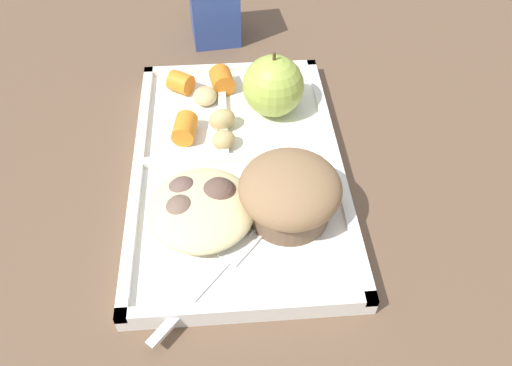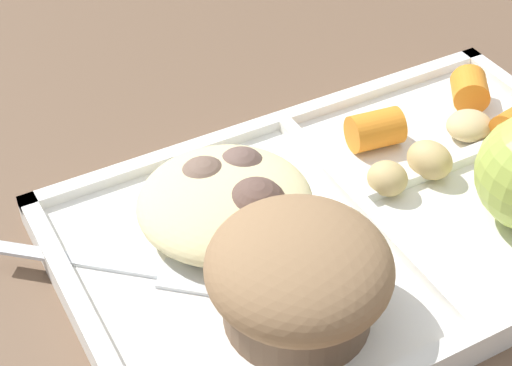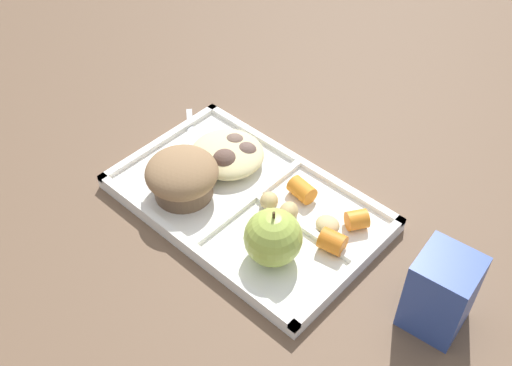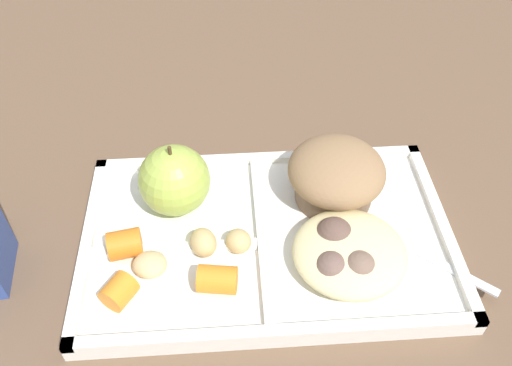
{
  "view_description": "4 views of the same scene",
  "coord_description": "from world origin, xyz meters",
  "views": [
    {
      "loc": [
        0.39,
        -0.01,
        0.41
      ],
      "look_at": [
        0.05,
        0.02,
        0.04
      ],
      "focal_mm": 35.9,
      "sensor_mm": 36.0,
      "label": 1
    },
    {
      "loc": [
        0.23,
        0.29,
        0.36
      ],
      "look_at": [
        0.07,
        -0.01,
        0.06
      ],
      "focal_mm": 57.96,
      "sensor_mm": 36.0,
      "label": 2
    },
    {
      "loc": [
        -0.39,
        0.41,
        0.61
      ],
      "look_at": [
        -0.01,
        -0.01,
        0.05
      ],
      "focal_mm": 42.96,
      "sensor_mm": 36.0,
      "label": 3
    },
    {
      "loc": [
        -0.03,
        -0.33,
        0.43
      ],
      "look_at": [
        -0.01,
        0.04,
        0.05
      ],
      "focal_mm": 37.54,
      "sensor_mm": 36.0,
      "label": 4
    }
  ],
  "objects": [
    {
      "name": "meatball_front",
      "position": [
        0.06,
        -0.02,
        0.03
      ],
      "size": [
        0.04,
        0.04,
        0.04
      ],
      "primitive_type": "sphere",
      "color": "brown",
      "rests_on": "lunch_tray"
    },
    {
      "name": "carrot_slice_edge",
      "position": [
        -0.14,
        -0.06,
        0.03
      ],
      "size": [
        0.04,
        0.04,
        0.03
      ],
      "primitive_type": "cylinder",
      "rotation": [
        0.0,
        1.57,
        0.99
      ],
      "color": "orange",
      "rests_on": "lunch_tray"
    },
    {
      "name": "meatball_center",
      "position": [
        0.08,
        -0.06,
        0.03
      ],
      "size": [
        0.03,
        0.03,
        0.03
      ],
      "primitive_type": "sphere",
      "color": "#755B4C",
      "rests_on": "lunch_tray"
    },
    {
      "name": "potato_chunk_browned",
      "position": [
        -0.03,
        -0.01,
        0.02
      ],
      "size": [
        0.03,
        0.03,
        0.02
      ],
      "primitive_type": "ellipsoid",
      "rotation": [
        0.0,
        0.0,
        1.98
      ],
      "color": "tan",
      "rests_on": "lunch_tray"
    },
    {
      "name": "meatball_back",
      "position": [
        0.05,
        -0.06,
        0.03
      ],
      "size": [
        0.03,
        0.03,
        0.03
      ],
      "primitive_type": "sphere",
      "color": "brown",
      "rests_on": "lunch_tray"
    },
    {
      "name": "lunch_tray",
      "position": [
        -0.0,
        -0.0,
        0.01
      ],
      "size": [
        0.36,
        0.22,
        0.02
      ],
      "color": "white",
      "rests_on": "ground"
    },
    {
      "name": "plastic_fork",
      "position": [
        0.13,
        -0.02,
        0.02
      ],
      "size": [
        0.13,
        0.12,
        0.0
      ],
      "color": "silver",
      "rests_on": "lunch_tray"
    },
    {
      "name": "potato_chunk_wedge",
      "position": [
        -0.11,
        -0.03,
        0.02
      ],
      "size": [
        0.03,
        0.03,
        0.02
      ],
      "primitive_type": "ellipsoid",
      "rotation": [
        0.0,
        0.0,
        6.18
      ],
      "color": "tan",
      "rests_on": "lunch_tray"
    },
    {
      "name": "carrot_slice_diagonal",
      "position": [
        -0.13,
        -0.01,
        0.03
      ],
      "size": [
        0.04,
        0.03,
        0.03
      ],
      "primitive_type": "cylinder",
      "rotation": [
        0.0,
        1.57,
        3.32
      ],
      "color": "orange",
      "rests_on": "lunch_tray"
    },
    {
      "name": "potato_chunk_small",
      "position": [
        -0.06,
        -0.01,
        0.03
      ],
      "size": [
        0.03,
        0.04,
        0.02
      ],
      "primitive_type": "ellipsoid",
      "rotation": [
        0.0,
        0.0,
        0.31
      ],
      "color": "tan",
      "rests_on": "lunch_tray"
    },
    {
      "name": "ground",
      "position": [
        0.0,
        0.0,
        0.0
      ],
      "size": [
        6.0,
        6.0,
        0.0
      ],
      "primitive_type": "plane",
      "color": "brown"
    },
    {
      "name": "carrot_slice_near_corner",
      "position": [
        -0.05,
        -0.06,
        0.03
      ],
      "size": [
        0.04,
        0.03,
        0.03
      ],
      "primitive_type": "cylinder",
      "rotation": [
        0.0,
        1.57,
        3.0
      ],
      "color": "orange",
      "rests_on": "lunch_tray"
    },
    {
      "name": "green_apple",
      "position": [
        -0.09,
        0.05,
        0.05
      ],
      "size": [
        0.07,
        0.07,
        0.08
      ],
      "color": "#A8C14C",
      "rests_on": "lunch_tray"
    },
    {
      "name": "egg_noodle_pile",
      "position": [
        0.07,
        -0.04,
        0.03
      ],
      "size": [
        0.11,
        0.1,
        0.03
      ],
      "primitive_type": "ellipsoid",
      "color": "beige",
      "rests_on": "lunch_tray"
    },
    {
      "name": "bran_muffin",
      "position": [
        0.07,
        0.05,
        0.05
      ],
      "size": [
        0.1,
        0.1,
        0.06
      ],
      "color": "brown",
      "rests_on": "lunch_tray"
    }
  ]
}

